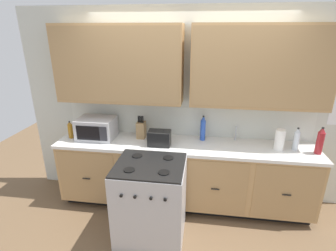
% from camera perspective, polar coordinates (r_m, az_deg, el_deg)
% --- Properties ---
extents(ground_plane, '(8.24, 8.24, 0.00)m').
position_cam_1_polar(ground_plane, '(3.58, 2.83, -19.55)').
color(ground_plane, brown).
extents(wall_unit, '(4.50, 0.40, 2.58)m').
position_cam_1_polar(wall_unit, '(3.30, 4.23, 9.49)').
color(wall_unit, silver).
rests_on(wall_unit, ground_plane).
extents(counter_run, '(3.33, 0.64, 0.92)m').
position_cam_1_polar(counter_run, '(3.55, 3.47, -10.61)').
color(counter_run, black).
rests_on(counter_run, ground_plane).
extents(stove_range, '(0.76, 0.68, 0.95)m').
position_cam_1_polar(stove_range, '(3.07, -3.83, -16.16)').
color(stove_range, '#B7B7BC').
rests_on(stove_range, ground_plane).
extents(microwave, '(0.48, 0.37, 0.28)m').
position_cam_1_polar(microwave, '(3.59, -15.46, -0.59)').
color(microwave, '#B7B7BC').
rests_on(microwave, counter_run).
extents(toaster, '(0.28, 0.18, 0.19)m').
position_cam_1_polar(toaster, '(3.26, -1.92, -2.77)').
color(toaster, black).
rests_on(toaster, counter_run).
extents(knife_block, '(0.11, 0.14, 0.31)m').
position_cam_1_polar(knife_block, '(3.50, -5.92, -0.89)').
color(knife_block, '#9C794E').
rests_on(knife_block, counter_run).
extents(sink_faucet, '(0.02, 0.02, 0.20)m').
position_cam_1_polar(sink_faucet, '(3.52, 14.68, -1.64)').
color(sink_faucet, '#B2B5BA').
rests_on(sink_faucet, counter_run).
extents(paper_towel_roll, '(0.12, 0.12, 0.26)m').
position_cam_1_polar(paper_towel_roll, '(3.40, 23.35, -2.92)').
color(paper_towel_roll, white).
rests_on(paper_towel_roll, counter_run).
extents(bottle_clear, '(0.07, 0.07, 0.29)m').
position_cam_1_polar(bottle_clear, '(3.49, 26.43, -2.69)').
color(bottle_clear, silver).
rests_on(bottle_clear, counter_run).
extents(bottle_red, '(0.08, 0.08, 0.33)m').
position_cam_1_polar(bottle_red, '(3.50, 30.50, -2.95)').
color(bottle_red, maroon).
rests_on(bottle_red, counter_run).
extents(bottle_amber, '(0.06, 0.06, 0.24)m').
position_cam_1_polar(bottle_amber, '(3.71, -20.71, -0.88)').
color(bottle_amber, '#9E6619').
rests_on(bottle_amber, counter_run).
extents(bottle_blue, '(0.07, 0.07, 0.34)m').
position_cam_1_polar(bottle_blue, '(3.42, 7.70, -0.61)').
color(bottle_blue, blue).
rests_on(bottle_blue, counter_run).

